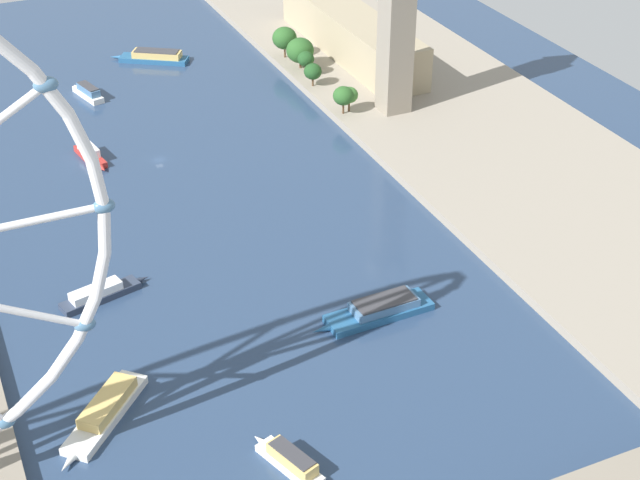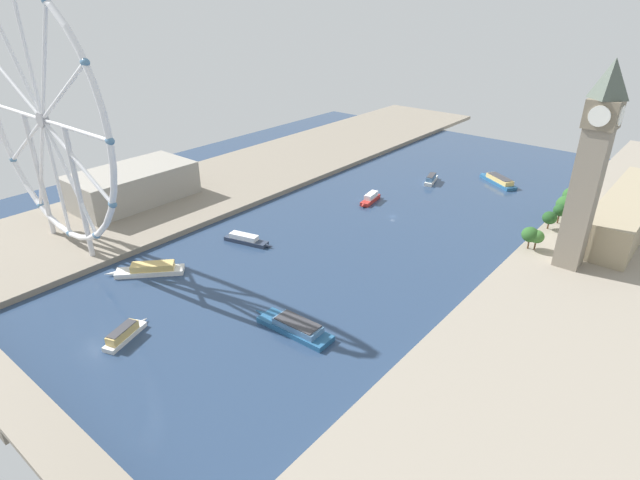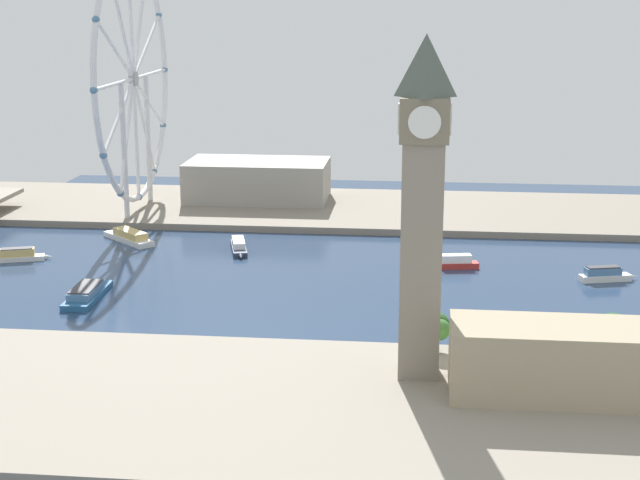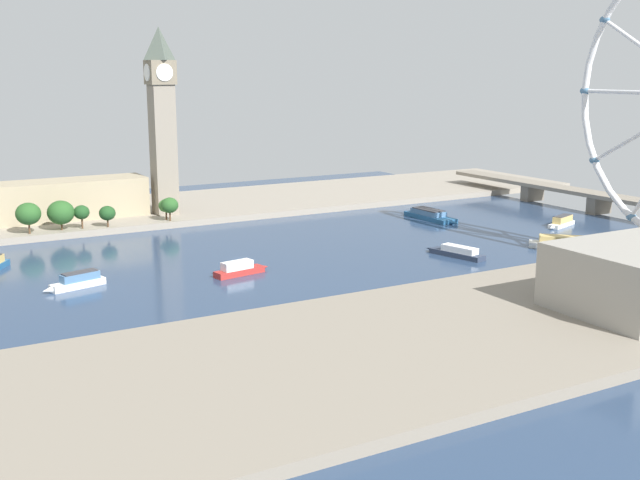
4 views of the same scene
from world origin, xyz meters
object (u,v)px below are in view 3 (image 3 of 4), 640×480
object	(u,v)px
clock_tower	(422,204)
tour_boat_2	(605,275)
tour_boat_3	(19,255)
tour_boat_1	(87,293)
riverside_hall	(258,180)
tour_boat_5	(129,237)
tour_boat_6	(239,246)
tour_boat_4	(453,263)
ferris_wheel	(134,80)

from	to	relation	value
clock_tower	tour_boat_2	xyz separation A→B (m)	(106.56, -68.03, -47.86)
tour_boat_3	tour_boat_1	bearing A→B (deg)	-65.56
riverside_hall	tour_boat_5	bearing A→B (deg)	151.66
clock_tower	tour_boat_6	size ratio (longest dim) A/B	3.24
tour_boat_4	tour_boat_5	distance (m)	140.05
tour_boat_2	tour_boat_3	bearing A→B (deg)	164.09
tour_boat_5	tour_boat_1	bearing A→B (deg)	139.97
clock_tower	tour_boat_5	distance (m)	197.89
tour_boat_6	tour_boat_3	bearing A→B (deg)	-87.92
tour_boat_1	tour_boat_3	bearing A→B (deg)	42.00
tour_boat_1	tour_boat_5	world-z (taller)	tour_boat_5
tour_boat_5	tour_boat_6	bearing A→B (deg)	-148.75
tour_boat_3	tour_boat_6	distance (m)	87.53
tour_boat_6	tour_boat_5	bearing A→B (deg)	-116.08
tour_boat_3	tour_boat_5	bearing A→B (deg)	26.41
ferris_wheel	tour_boat_2	distance (m)	230.88
riverside_hall	tour_boat_6	world-z (taller)	riverside_hall
tour_boat_2	tour_boat_3	xyz separation A→B (m)	(4.20, 227.12, -0.11)
ferris_wheel	tour_boat_6	xyz separation A→B (m)	(-61.95, -60.07, -62.40)
riverside_hall	tour_boat_6	distance (m)	90.78
riverside_hall	tour_boat_1	distance (m)	163.78
ferris_wheel	tour_boat_6	bearing A→B (deg)	-135.88
ferris_wheel	tour_boat_1	bearing A→B (deg)	-171.49
ferris_wheel	riverside_hall	size ratio (longest dim) A/B	1.72
clock_tower	tour_boat_3	world-z (taller)	clock_tower
ferris_wheel	tour_boat_3	size ratio (longest dim) A/B	5.41
clock_tower	tour_boat_2	distance (m)	135.18
riverside_hall	tour_boat_4	size ratio (longest dim) A/B	3.04
riverside_hall	tour_boat_5	size ratio (longest dim) A/B	2.39
tour_boat_4	tour_boat_2	bearing A→B (deg)	158.26
tour_boat_4	tour_boat_6	world-z (taller)	tour_boat_4
tour_boat_1	tour_boat_2	world-z (taller)	tour_boat_2
tour_boat_3	tour_boat_6	size ratio (longest dim) A/B	0.79
ferris_wheel	tour_boat_5	bearing A→B (deg)	-168.80
riverside_hall	tour_boat_2	distance (m)	191.58
clock_tower	tour_boat_3	distance (m)	199.69
tour_boat_2	tour_boat_3	world-z (taller)	tour_boat_2
tour_boat_1	tour_boat_6	xyz separation A→B (m)	(70.17, -40.31, -0.19)
riverside_hall	tour_boat_5	distance (m)	90.71
ferris_wheel	tour_boat_1	world-z (taller)	ferris_wheel
ferris_wheel	tour_boat_2	size ratio (longest dim) A/B	5.33
tour_boat_2	tour_boat_5	distance (m)	196.90
tour_boat_1	tour_boat_3	size ratio (longest dim) A/B	1.66
riverside_hall	tour_boat_2	world-z (taller)	riverside_hall
clock_tower	tour_boat_4	world-z (taller)	clock_tower
tour_boat_4	tour_boat_5	xyz separation A→B (m)	(27.55, 137.31, -0.03)
clock_tower	tour_boat_1	distance (m)	140.88
tour_boat_1	tour_boat_4	world-z (taller)	tour_boat_4
ferris_wheel	tour_boat_5	size ratio (longest dim) A/B	4.10
tour_boat_3	tour_boat_4	xyz separation A→B (m)	(7.44, -171.47, -0.06)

